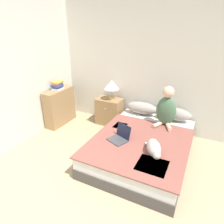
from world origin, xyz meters
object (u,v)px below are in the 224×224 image
table_lamp (112,85)px  bookshelf (60,107)px  bed (143,146)px  cat_tabby (154,148)px  laptop_open (120,137)px  book_stack_top (57,86)px  pillow_near (142,108)px  person_sitting (166,109)px  pillow_far (174,114)px  nightstand (109,111)px

table_lamp → bookshelf: (-1.04, -0.46, -0.50)m
bed → cat_tabby: cat_tabby is taller
laptop_open → book_stack_top: bearing=-177.2°
book_stack_top → pillow_near: bearing=16.2°
person_sitting → bookshelf: size_ratio=0.92×
bed → pillow_near: (-0.32, 0.85, 0.31)m
pillow_far → table_lamp: table_lamp is taller
cat_tabby → pillow_near: bearing=-180.0°
bookshelf → book_stack_top: book_stack_top is taller
laptop_open → book_stack_top: book_stack_top is taller
person_sitting → pillow_near: bearing=152.2°
pillow_far → bookshelf: (-2.34, -0.49, -0.10)m
pillow_near → laptop_open: bearing=-89.3°
bed → bookshelf: bookshelf is taller
person_sitting → nightstand: person_sitting is taller
bed → pillow_far: bearing=69.3°
person_sitting → book_stack_top: (-2.23, -0.21, 0.18)m
pillow_near → bookshelf: bearing=-164.0°
person_sitting → table_lamp: bearing=168.0°
pillow_far → nightstand: pillow_far is taller
table_lamp → book_stack_top: 1.13m
pillow_near → bookshelf: (-1.70, -0.49, -0.10)m
nightstand → bookshelf: (-0.98, -0.46, 0.10)m
pillow_near → laptop_open: size_ratio=1.74×
cat_tabby → nightstand: (-1.32, 1.22, -0.18)m
pillow_near → pillow_far: bearing=0.0°
nightstand → cat_tabby: bearing=-42.7°
cat_tabby → nightstand: bearing=-158.3°
bookshelf → table_lamp: bearing=24.1°
bed → cat_tabby: (0.28, -0.40, 0.29)m
cat_tabby → book_stack_top: size_ratio=2.40×
person_sitting → nightstand: size_ratio=1.24×
bed → bookshelf: (-2.02, 0.36, 0.21)m
cat_tabby → book_stack_top: (-2.30, 0.75, 0.40)m
pillow_far → person_sitting: size_ratio=0.88×
pillow_far → laptop_open: size_ratio=1.74×
pillow_far → bed: bearing=-110.7°
cat_tabby → bed: bearing=-170.7°
bookshelf → bed: bearing=-10.1°
bed → table_lamp: 1.47m
bed → person_sitting: size_ratio=2.78×
bed → person_sitting: bearing=69.4°
cat_tabby → bookshelf: bookshelf is taller
person_sitting → cat_tabby: size_ratio=1.26×
laptop_open → bookshelf: bookshelf is taller
cat_tabby → book_stack_top: bearing=-133.8°
cat_tabby → pillow_far: bearing=152.4°
book_stack_top → pillow_far: bearing=11.9°
bed → pillow_near: size_ratio=3.16×
laptop_open → pillow_near: bearing=113.4°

